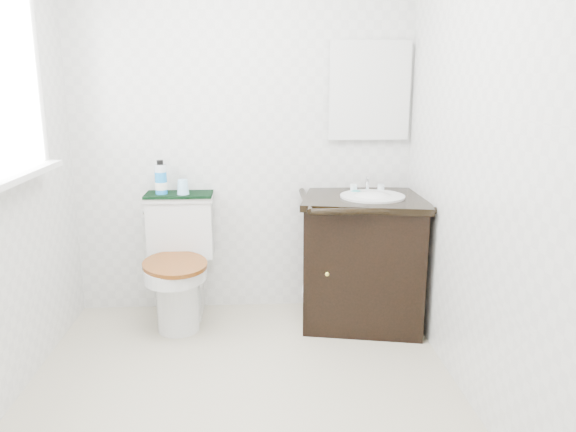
{
  "coord_description": "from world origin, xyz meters",
  "views": [
    {
      "loc": [
        0.09,
        -2.45,
        1.52
      ],
      "look_at": [
        0.27,
        0.75,
        0.74
      ],
      "focal_mm": 35.0,
      "sensor_mm": 36.0,
      "label": 1
    }
  ],
  "objects": [
    {
      "name": "mouthwash_bottle",
      "position": [
        -0.51,
        1.08,
        0.91
      ],
      "size": [
        0.07,
        0.07,
        0.21
      ],
      "color": "#1982DA",
      "rests_on": "towel"
    },
    {
      "name": "towel",
      "position": [
        -0.41,
        1.09,
        0.81
      ],
      "size": [
        0.42,
        0.22,
        0.02
      ],
      "primitive_type": "cube",
      "color": "black",
      "rests_on": "toilet"
    },
    {
      "name": "window",
      "position": [
        -1.07,
        0.25,
        1.55
      ],
      "size": [
        0.02,
        0.7,
        0.9
      ],
      "primitive_type": "cube",
      "color": "white",
      "rests_on": "wall_left"
    },
    {
      "name": "wall_front",
      "position": [
        0.0,
        -1.2,
        1.2
      ],
      "size": [
        2.4,
        0.0,
        2.4
      ],
      "primitive_type": "plane",
      "rotation": [
        -1.57,
        0.0,
        0.0
      ],
      "color": "silver",
      "rests_on": "ground"
    },
    {
      "name": "wall_right",
      "position": [
        1.1,
        0.0,
        1.2
      ],
      "size": [
        0.0,
        2.4,
        2.4
      ],
      "primitive_type": "plane",
      "rotation": [
        1.57,
        0.0,
        -1.57
      ],
      "color": "silver",
      "rests_on": "ground"
    },
    {
      "name": "cup",
      "position": [
        -0.38,
        1.05,
        0.86
      ],
      "size": [
        0.08,
        0.08,
        0.09
      ],
      "primitive_type": "cone",
      "color": "#93CCF0",
      "rests_on": "towel"
    },
    {
      "name": "vanity",
      "position": [
        0.77,
        0.9,
        0.43
      ],
      "size": [
        0.87,
        0.78,
        0.92
      ],
      "color": "black",
      "rests_on": "floor"
    },
    {
      "name": "floor",
      "position": [
        0.0,
        0.0,
        0.0
      ],
      "size": [
        2.4,
        2.4,
        0.0
      ],
      "primitive_type": "plane",
      "color": "beige",
      "rests_on": "ground"
    },
    {
      "name": "toilet",
      "position": [
        -0.41,
        0.97,
        0.35
      ],
      "size": [
        0.47,
        0.67,
        0.8
      ],
      "color": "silver",
      "rests_on": "floor"
    },
    {
      "name": "mirror",
      "position": [
        0.82,
        1.18,
        1.45
      ],
      "size": [
        0.5,
        0.02,
        0.6
      ],
      "primitive_type": "cube",
      "color": "silver",
      "rests_on": "wall_back"
    },
    {
      "name": "wall_back",
      "position": [
        0.0,
        1.2,
        1.2
      ],
      "size": [
        2.4,
        0.0,
        2.4
      ],
      "primitive_type": "plane",
      "rotation": [
        1.57,
        0.0,
        0.0
      ],
      "color": "silver",
      "rests_on": "ground"
    },
    {
      "name": "trash_bin",
      "position": [
        0.45,
        0.8,
        0.13
      ],
      "size": [
        0.2,
        0.16,
        0.26
      ],
      "color": "white",
      "rests_on": "floor"
    },
    {
      "name": "soap_bar",
      "position": [
        0.72,
        1.01,
        0.83
      ],
      "size": [
        0.07,
        0.05,
        0.02
      ],
      "primitive_type": "ellipsoid",
      "color": "teal",
      "rests_on": "vanity"
    }
  ]
}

